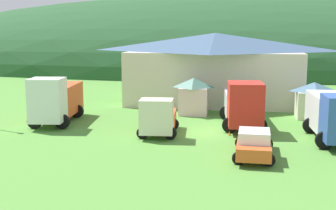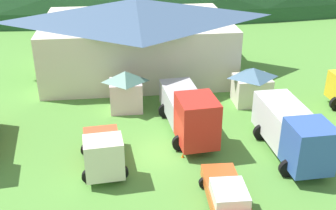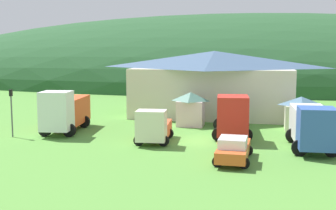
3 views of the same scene
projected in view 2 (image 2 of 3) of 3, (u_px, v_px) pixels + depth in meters
ground_plane at (158, 153)px, 26.48m from camera, size 200.00×200.00×0.00m
depot_building at (137, 35)px, 38.05m from camera, size 17.94×12.30×6.95m
play_shed_cream at (252, 85)px, 32.67m from camera, size 2.96×2.55×2.99m
play_shed_pink at (126, 90)px, 31.55m from camera, size 2.62×2.24×3.18m
light_truck_cream at (103, 152)px, 24.31m from camera, size 2.92×5.05×2.68m
crane_truck_red at (189, 111)px, 27.97m from camera, size 3.57×8.15×3.59m
box_truck_blue at (292, 131)px, 25.51m from camera, size 3.36×7.29×3.32m
service_pickup_orange at (227, 196)px, 21.27m from camera, size 2.41×5.15×1.66m
traffic_cone_near_pickup at (183, 157)px, 26.07m from camera, size 0.36×0.36×0.60m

